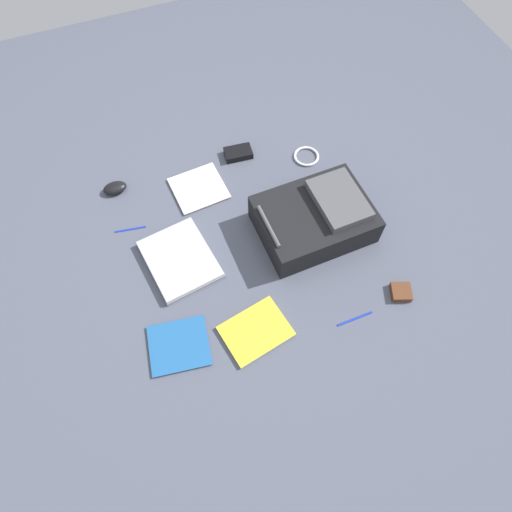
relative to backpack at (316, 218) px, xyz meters
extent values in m
plane|color=#4C5160|center=(-0.01, 0.26, -0.08)|extent=(3.57, 3.57, 0.00)
cube|color=black|center=(0.00, 0.01, -0.01)|extent=(0.35, 0.46, 0.14)
cube|color=#4C4C51|center=(0.00, -0.10, 0.08)|extent=(0.26, 0.19, 0.04)
cylinder|color=#4C4C51|center=(-0.01, 0.22, 0.07)|extent=(0.20, 0.02, 0.02)
cube|color=#929296|center=(0.05, 0.58, -0.07)|extent=(0.35, 0.30, 0.02)
cube|color=#B7B7BC|center=(0.05, 0.58, -0.05)|extent=(0.34, 0.29, 0.01)
cube|color=silver|center=(-0.34, 0.40, -0.07)|extent=(0.22, 0.27, 0.01)
cube|color=yellow|center=(-0.34, 0.40, -0.06)|extent=(0.23, 0.27, 0.00)
cube|color=silver|center=(0.38, 0.40, -0.07)|extent=(0.23, 0.23, 0.01)
cube|color=silver|center=(0.38, 0.40, -0.07)|extent=(0.23, 0.24, 0.00)
cube|color=silver|center=(-0.29, 0.69, -0.07)|extent=(0.22, 0.24, 0.01)
cube|color=#1E5999|center=(-0.29, 0.69, -0.07)|extent=(0.23, 0.25, 0.00)
ellipsoid|color=black|center=(0.51, 0.75, -0.05)|extent=(0.07, 0.10, 0.04)
torus|color=silver|center=(0.37, -0.14, -0.07)|extent=(0.12, 0.12, 0.01)
cube|color=black|center=(0.50, 0.16, -0.06)|extent=(0.09, 0.14, 0.03)
cylinder|color=#1933B2|center=(-0.44, 0.03, -0.07)|extent=(0.01, 0.15, 0.01)
cylinder|color=#1933B2|center=(0.28, 0.74, -0.07)|extent=(0.03, 0.13, 0.01)
cube|color=#59331E|center=(-0.41, -0.19, -0.06)|extent=(0.10, 0.10, 0.03)
camera|label=1|loc=(-0.88, 0.61, 1.57)|focal=31.68mm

